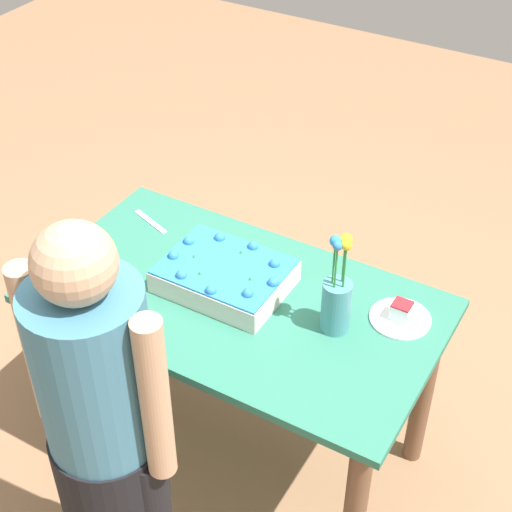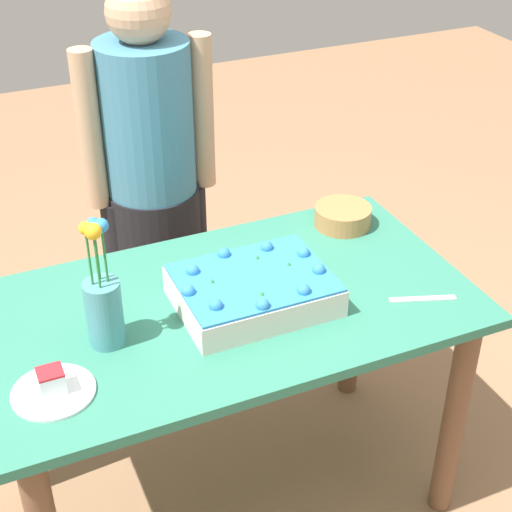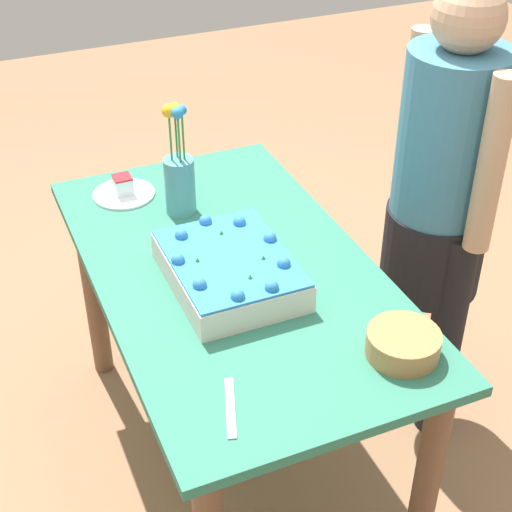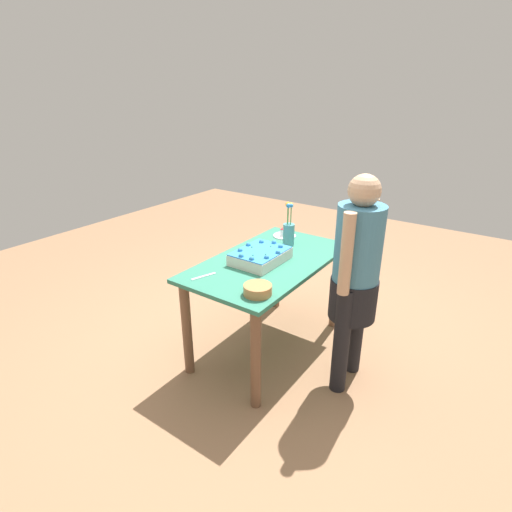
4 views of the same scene
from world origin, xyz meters
The scene contains 8 objects.
ground_plane centered at (0.00, 0.00, 0.00)m, with size 8.00×8.00×0.00m, color #976E4D.
dining_table centered at (0.00, 0.00, 0.63)m, with size 1.34×0.75×0.77m.
sheet_cake centered at (-0.06, 0.03, 0.82)m, with size 0.41×0.31×0.11m.
serving_plate_with_slice centered at (0.51, 0.17, 0.79)m, with size 0.20×0.20×0.07m.
cake_knife centered at (-0.50, 0.20, 0.77)m, with size 0.18×0.02×0.00m, color silver.
flower_vase centered at (0.34, 0.03, 0.89)m, with size 0.09×0.09×0.36m.
fruit_bowl centered at (-0.49, -0.24, 0.80)m, with size 0.18×0.18×0.06m, color #BA7844.
person_standing centered at (0.00, -0.68, 0.85)m, with size 0.45×0.31×1.49m.
Camera 3 is at (-1.65, 0.64, 2.04)m, focal length 55.00 mm.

